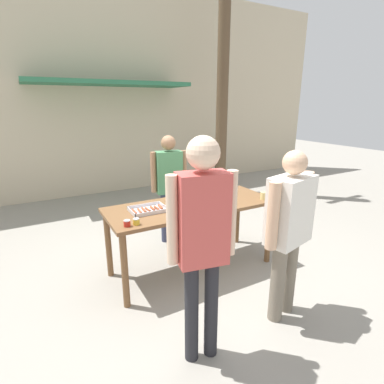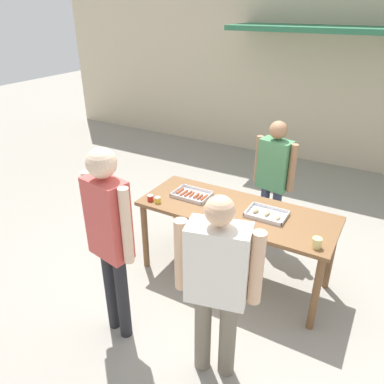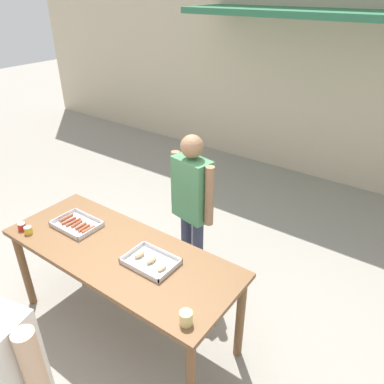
{
  "view_description": "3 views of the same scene",
  "coord_description": "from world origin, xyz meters",
  "px_view_note": "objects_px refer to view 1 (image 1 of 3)",
  "views": [
    {
      "loc": [
        -1.63,
        -2.96,
        2.02
      ],
      "look_at": [
        0.0,
        0.0,
        1.01
      ],
      "focal_mm": 28.0,
      "sensor_mm": 36.0,
      "label": 1
    },
    {
      "loc": [
        1.26,
        -3.15,
        2.76
      ],
      "look_at": [
        -0.55,
        0.03,
        0.91
      ],
      "focal_mm": 35.0,
      "sensor_mm": 36.0,
      "label": 2
    },
    {
      "loc": [
        1.86,
        -1.58,
        2.72
      ],
      "look_at": [
        0.1,
        0.86,
        1.03
      ],
      "focal_mm": 35.0,
      "sensor_mm": 36.0,
      "label": 3
    }
  ],
  "objects_px": {
    "food_tray_sausages": "(148,210)",
    "person_customer_with_cup": "(289,224)",
    "food_tray_buns": "(212,198)",
    "person_server_behind_table": "(169,180)",
    "person_customer_holding_hotdog": "(202,233)",
    "condiment_jar_ketchup": "(136,222)",
    "condiment_jar_mustard": "(127,223)",
    "beer_cup": "(264,196)",
    "utility_pole": "(224,29)"
  },
  "relations": [
    {
      "from": "food_tray_sausages",
      "to": "person_customer_holding_hotdog",
      "type": "xyz_separation_m",
      "value": [
        -0.05,
        -1.27,
        0.24
      ]
    },
    {
      "from": "condiment_jar_ketchup",
      "to": "person_customer_holding_hotdog",
      "type": "bearing_deg",
      "value": -78.76
    },
    {
      "from": "food_tray_buns",
      "to": "utility_pole",
      "type": "height_order",
      "value": "utility_pole"
    },
    {
      "from": "person_customer_holding_hotdog",
      "to": "utility_pole",
      "type": "bearing_deg",
      "value": -115.05
    },
    {
      "from": "person_server_behind_table",
      "to": "person_customer_with_cup",
      "type": "bearing_deg",
      "value": -71.93
    },
    {
      "from": "food_tray_sausages",
      "to": "condiment_jar_mustard",
      "type": "relative_size",
      "value": 5.9
    },
    {
      "from": "condiment_jar_mustard",
      "to": "food_tray_sausages",
      "type": "bearing_deg",
      "value": 42.95
    },
    {
      "from": "food_tray_sausages",
      "to": "condiment_jar_mustard",
      "type": "xyz_separation_m",
      "value": [
        -0.34,
        -0.31,
        0.02
      ]
    },
    {
      "from": "food_tray_buns",
      "to": "condiment_jar_ketchup",
      "type": "bearing_deg",
      "value": -163.97
    },
    {
      "from": "person_customer_holding_hotdog",
      "to": "person_customer_with_cup",
      "type": "distance_m",
      "value": 0.97
    },
    {
      "from": "food_tray_buns",
      "to": "condiment_jar_mustard",
      "type": "bearing_deg",
      "value": -165.18
    },
    {
      "from": "condiment_jar_ketchup",
      "to": "person_customer_holding_hotdog",
      "type": "height_order",
      "value": "person_customer_holding_hotdog"
    },
    {
      "from": "beer_cup",
      "to": "person_customer_with_cup",
      "type": "relative_size",
      "value": 0.06
    },
    {
      "from": "beer_cup",
      "to": "condiment_jar_mustard",
      "type": "bearing_deg",
      "value": -179.69
    },
    {
      "from": "condiment_jar_mustard",
      "to": "beer_cup",
      "type": "height_order",
      "value": "beer_cup"
    },
    {
      "from": "person_customer_holding_hotdog",
      "to": "utility_pole",
      "type": "distance_m",
      "value": 5.46
    },
    {
      "from": "food_tray_sausages",
      "to": "person_customer_holding_hotdog",
      "type": "distance_m",
      "value": 1.29
    },
    {
      "from": "food_tray_buns",
      "to": "person_customer_with_cup",
      "type": "height_order",
      "value": "person_customer_with_cup"
    },
    {
      "from": "utility_pole",
      "to": "food_tray_buns",
      "type": "bearing_deg",
      "value": -125.88
    },
    {
      "from": "food_tray_buns",
      "to": "person_server_behind_table",
      "type": "height_order",
      "value": "person_server_behind_table"
    },
    {
      "from": "person_server_behind_table",
      "to": "person_customer_with_cup",
      "type": "relative_size",
      "value": 0.97
    },
    {
      "from": "condiment_jar_mustard",
      "to": "beer_cup",
      "type": "xyz_separation_m",
      "value": [
        1.75,
        0.01,
        0.01
      ]
    },
    {
      "from": "food_tray_buns",
      "to": "person_customer_with_cup",
      "type": "xyz_separation_m",
      "value": [
        0.05,
        -1.21,
        0.09
      ]
    },
    {
      "from": "beer_cup",
      "to": "condiment_jar_ketchup",
      "type": "bearing_deg",
      "value": -179.68
    },
    {
      "from": "food_tray_sausages",
      "to": "person_server_behind_table",
      "type": "relative_size",
      "value": 0.25
    },
    {
      "from": "person_customer_holding_hotdog",
      "to": "food_tray_buns",
      "type": "bearing_deg",
      "value": -114.72
    },
    {
      "from": "food_tray_buns",
      "to": "person_customer_with_cup",
      "type": "bearing_deg",
      "value": -87.61
    },
    {
      "from": "condiment_jar_ketchup",
      "to": "person_customer_with_cup",
      "type": "height_order",
      "value": "person_customer_with_cup"
    },
    {
      "from": "condiment_jar_ketchup",
      "to": "person_server_behind_table",
      "type": "distance_m",
      "value": 1.45
    },
    {
      "from": "condiment_jar_ketchup",
      "to": "beer_cup",
      "type": "height_order",
      "value": "beer_cup"
    },
    {
      "from": "person_server_behind_table",
      "to": "person_customer_holding_hotdog",
      "type": "relative_size",
      "value": 0.88
    },
    {
      "from": "food_tray_sausages",
      "to": "beer_cup",
      "type": "bearing_deg",
      "value": -12.12
    },
    {
      "from": "food_tray_buns",
      "to": "person_customer_holding_hotdog",
      "type": "relative_size",
      "value": 0.22
    },
    {
      "from": "beer_cup",
      "to": "person_customer_holding_hotdog",
      "type": "distance_m",
      "value": 1.77
    },
    {
      "from": "food_tray_buns",
      "to": "utility_pole",
      "type": "distance_m",
      "value": 4.25
    },
    {
      "from": "food_tray_buns",
      "to": "person_server_behind_table",
      "type": "relative_size",
      "value": 0.25
    },
    {
      "from": "condiment_jar_mustard",
      "to": "condiment_jar_ketchup",
      "type": "xyz_separation_m",
      "value": [
        0.09,
        -0.0,
        0.0
      ]
    },
    {
      "from": "food_tray_sausages",
      "to": "person_customer_with_cup",
      "type": "distance_m",
      "value": 1.51
    },
    {
      "from": "food_tray_buns",
      "to": "beer_cup",
      "type": "height_order",
      "value": "beer_cup"
    },
    {
      "from": "food_tray_buns",
      "to": "person_customer_with_cup",
      "type": "distance_m",
      "value": 1.21
    },
    {
      "from": "food_tray_sausages",
      "to": "person_customer_with_cup",
      "type": "relative_size",
      "value": 0.24
    },
    {
      "from": "condiment_jar_mustard",
      "to": "beer_cup",
      "type": "relative_size",
      "value": 0.72
    },
    {
      "from": "condiment_jar_mustard",
      "to": "food_tray_buns",
      "type": "bearing_deg",
      "value": 14.82
    },
    {
      "from": "food_tray_sausages",
      "to": "food_tray_buns",
      "type": "relative_size",
      "value": 1.0
    },
    {
      "from": "condiment_jar_mustard",
      "to": "person_customer_holding_hotdog",
      "type": "relative_size",
      "value": 0.04
    },
    {
      "from": "food_tray_sausages",
      "to": "food_tray_buns",
      "type": "xyz_separation_m",
      "value": [
        0.85,
        0.0,
        0.0
      ]
    },
    {
      "from": "person_customer_with_cup",
      "to": "person_server_behind_table",
      "type": "bearing_deg",
      "value": -96.3
    },
    {
      "from": "food_tray_buns",
      "to": "utility_pole",
      "type": "bearing_deg",
      "value": 54.12
    },
    {
      "from": "food_tray_sausages",
      "to": "utility_pole",
      "type": "bearing_deg",
      "value": 44.0
    },
    {
      "from": "person_customer_with_cup",
      "to": "condiment_jar_mustard",
      "type": "bearing_deg",
      "value": -49.41
    }
  ]
}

